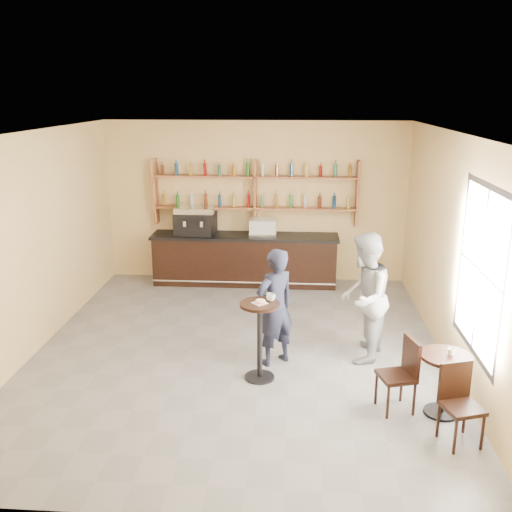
# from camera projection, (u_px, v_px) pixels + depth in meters

# --- Properties ---
(floor) EXTENTS (7.00, 7.00, 0.00)m
(floor) POSITION_uv_depth(u_px,v_px,m) (239.00, 351.00, 8.52)
(floor) COLOR slate
(floor) RESTS_ON ground
(ceiling) EXTENTS (7.00, 7.00, 0.00)m
(ceiling) POSITION_uv_depth(u_px,v_px,m) (237.00, 133.00, 7.64)
(ceiling) COLOR white
(ceiling) RESTS_ON wall_back
(wall_back) EXTENTS (7.00, 0.00, 7.00)m
(wall_back) POSITION_uv_depth(u_px,v_px,m) (256.00, 202.00, 11.43)
(wall_back) COLOR #EBC785
(wall_back) RESTS_ON floor
(wall_front) EXTENTS (7.00, 0.00, 7.00)m
(wall_front) POSITION_uv_depth(u_px,v_px,m) (195.00, 358.00, 4.73)
(wall_front) COLOR #EBC785
(wall_front) RESTS_ON floor
(wall_left) EXTENTS (0.00, 7.00, 7.00)m
(wall_left) POSITION_uv_depth(u_px,v_px,m) (33.00, 244.00, 8.29)
(wall_left) COLOR #EBC785
(wall_left) RESTS_ON floor
(wall_right) EXTENTS (0.00, 7.00, 7.00)m
(wall_right) POSITION_uv_depth(u_px,v_px,m) (454.00, 252.00, 7.87)
(wall_right) COLOR #EBC785
(wall_right) RESTS_ON floor
(window_pane) EXTENTS (0.00, 2.00, 2.00)m
(window_pane) POSITION_uv_depth(u_px,v_px,m) (481.00, 271.00, 6.70)
(window_pane) COLOR white
(window_pane) RESTS_ON wall_right
(window_frame) EXTENTS (0.04, 1.70, 2.10)m
(window_frame) POSITION_uv_depth(u_px,v_px,m) (480.00, 271.00, 6.70)
(window_frame) COLOR black
(window_frame) RESTS_ON wall_right
(shelf_unit) EXTENTS (4.00, 0.26, 1.40)m
(shelf_unit) POSITION_uv_depth(u_px,v_px,m) (255.00, 193.00, 11.25)
(shelf_unit) COLOR brown
(shelf_unit) RESTS_ON wall_back
(liquor_bottles) EXTENTS (3.68, 0.10, 1.00)m
(liquor_bottles) POSITION_uv_depth(u_px,v_px,m) (255.00, 184.00, 11.20)
(liquor_bottles) COLOR #8C5919
(liquor_bottles) RESTS_ON shelf_unit
(bar_counter) EXTENTS (3.70, 0.72, 1.00)m
(bar_counter) POSITION_uv_depth(u_px,v_px,m) (245.00, 259.00, 11.42)
(bar_counter) COLOR black
(bar_counter) RESTS_ON floor
(espresso_machine) EXTENTS (0.83, 0.58, 0.55)m
(espresso_machine) POSITION_uv_depth(u_px,v_px,m) (195.00, 220.00, 11.27)
(espresso_machine) COLOR black
(espresso_machine) RESTS_ON bar_counter
(pastry_case) EXTENTS (0.56, 0.45, 0.32)m
(pastry_case) POSITION_uv_depth(u_px,v_px,m) (263.00, 227.00, 11.21)
(pastry_case) COLOR silver
(pastry_case) RESTS_ON bar_counter
(pedestal_table) EXTENTS (0.57, 0.57, 1.08)m
(pedestal_table) POSITION_uv_depth(u_px,v_px,m) (260.00, 341.00, 7.56)
(pedestal_table) COLOR black
(pedestal_table) RESTS_ON floor
(napkin) EXTENTS (0.24, 0.24, 0.00)m
(napkin) POSITION_uv_depth(u_px,v_px,m) (260.00, 303.00, 7.41)
(napkin) COLOR white
(napkin) RESTS_ON pedestal_table
(donut) EXTENTS (0.17, 0.17, 0.05)m
(donut) POSITION_uv_depth(u_px,v_px,m) (260.00, 301.00, 7.39)
(donut) COLOR #DB8E50
(donut) RESTS_ON napkin
(cup_pedestal) EXTENTS (0.13, 0.13, 0.10)m
(cup_pedestal) POSITION_uv_depth(u_px,v_px,m) (271.00, 297.00, 7.48)
(cup_pedestal) COLOR white
(cup_pedestal) RESTS_ON pedestal_table
(man_main) EXTENTS (0.73, 0.70, 1.69)m
(man_main) POSITION_uv_depth(u_px,v_px,m) (275.00, 307.00, 7.92)
(man_main) COLOR black
(man_main) RESTS_ON floor
(cafe_table) EXTENTS (0.70, 0.70, 0.77)m
(cafe_table) POSITION_uv_depth(u_px,v_px,m) (443.00, 385.00, 6.76)
(cafe_table) COLOR black
(cafe_table) RESTS_ON floor
(cup_cafe) EXTENTS (0.11, 0.11, 0.08)m
(cup_cafe) POSITION_uv_depth(u_px,v_px,m) (451.00, 352.00, 6.64)
(cup_cafe) COLOR white
(cup_cafe) RESTS_ON cafe_table
(chair_west) EXTENTS (0.49, 0.49, 0.91)m
(chair_west) POSITION_uv_depth(u_px,v_px,m) (396.00, 376.00, 6.82)
(chair_west) COLOR black
(chair_west) RESTS_ON floor
(chair_south) EXTENTS (0.49, 0.49, 0.90)m
(chair_south) POSITION_uv_depth(u_px,v_px,m) (462.00, 407.00, 6.16)
(chair_south) COLOR black
(chair_south) RESTS_ON floor
(patron_second) EXTENTS (0.94, 1.07, 1.87)m
(patron_second) POSITION_uv_depth(u_px,v_px,m) (364.00, 298.00, 8.03)
(patron_second) COLOR #949599
(patron_second) RESTS_ON floor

